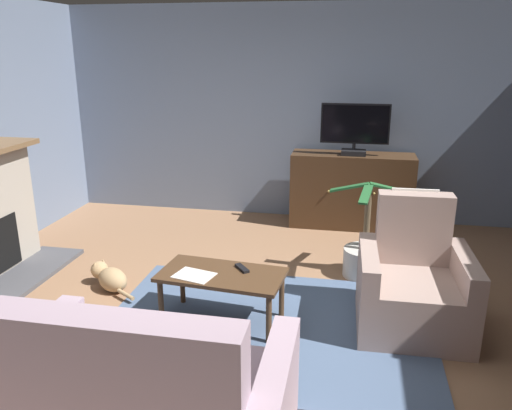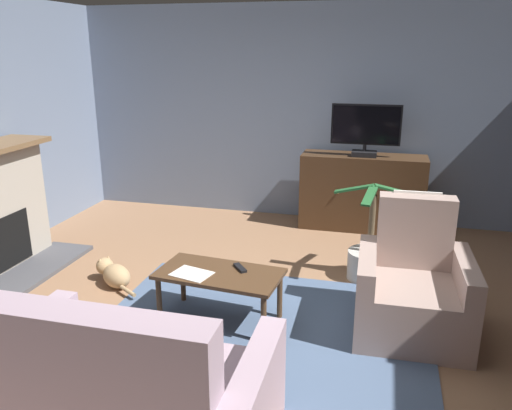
% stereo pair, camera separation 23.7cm
% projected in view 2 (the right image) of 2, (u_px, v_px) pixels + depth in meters
% --- Properties ---
extents(ground_plane, '(6.74, 6.38, 0.04)m').
position_uv_depth(ground_plane, '(260.00, 330.00, 4.07)').
color(ground_plane, '#936B4C').
extents(wall_back, '(6.74, 0.10, 2.66)m').
position_uv_depth(wall_back, '(316.00, 115.00, 6.39)').
color(wall_back, slate).
rests_on(wall_back, ground_plane).
extents(rug_central, '(2.61, 1.88, 0.01)m').
position_uv_depth(rug_central, '(264.00, 326.00, 4.07)').
color(rug_central, slate).
rests_on(rug_central, ground_plane).
extents(tv_cabinet, '(1.47, 0.49, 0.91)m').
position_uv_depth(tv_cabinet, '(362.00, 194.00, 6.18)').
color(tv_cabinet, black).
rests_on(tv_cabinet, ground_plane).
extents(television, '(0.80, 0.20, 0.61)m').
position_uv_depth(television, '(366.00, 129.00, 5.89)').
color(television, black).
rests_on(television, tv_cabinet).
extents(coffee_table, '(1.02, 0.60, 0.43)m').
position_uv_depth(coffee_table, '(220.00, 278.00, 4.05)').
color(coffee_table, '#4C331E').
rests_on(coffee_table, ground_plane).
extents(tv_remote, '(0.15, 0.16, 0.02)m').
position_uv_depth(tv_remote, '(240.00, 268.00, 4.08)').
color(tv_remote, black).
rests_on(tv_remote, coffee_table).
extents(folded_newspaper, '(0.34, 0.29, 0.01)m').
position_uv_depth(folded_newspaper, '(192.00, 274.00, 3.99)').
color(folded_newspaper, silver).
rests_on(folded_newspaper, coffee_table).
extents(sofa_floral, '(1.52, 0.91, 1.00)m').
position_uv_depth(sofa_floral, '(127.00, 399.00, 2.74)').
color(sofa_floral, '#AD93A3').
rests_on(sofa_floral, ground_plane).
extents(armchair_facing_sofa, '(0.86, 0.85, 1.04)m').
position_uv_depth(armchair_facing_sofa, '(413.00, 292.00, 3.94)').
color(armchair_facing_sofa, '#A3897F').
rests_on(armchair_facing_sofa, ground_plane).
extents(potted_plant_on_hearth_side, '(0.84, 0.69, 0.94)m').
position_uv_depth(potted_plant_on_hearth_side, '(369.00, 260.00, 4.87)').
color(potted_plant_on_hearth_side, beige).
rests_on(potted_plant_on_hearth_side, ground_plane).
extents(cat, '(0.57, 0.44, 0.24)m').
position_uv_depth(cat, '(114.00, 274.00, 4.75)').
color(cat, tan).
rests_on(cat, ground_plane).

